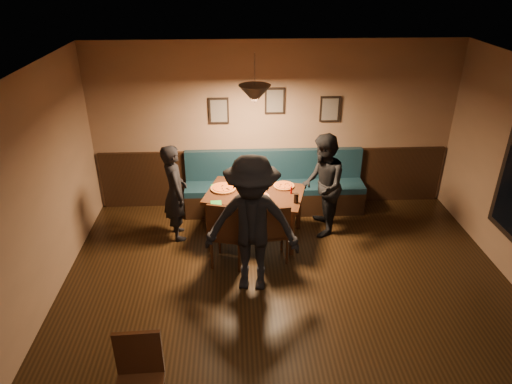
% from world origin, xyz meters
% --- Properties ---
extents(floor, '(7.00, 7.00, 0.00)m').
position_xyz_m(floor, '(0.00, 0.00, 0.00)').
color(floor, black).
rests_on(floor, ground).
extents(ceiling, '(7.00, 7.00, 0.00)m').
position_xyz_m(ceiling, '(0.00, 0.00, 2.80)').
color(ceiling, silver).
rests_on(ceiling, ground).
extents(wall_back, '(6.00, 0.00, 6.00)m').
position_xyz_m(wall_back, '(0.00, 3.50, 1.40)').
color(wall_back, '#8C704F').
rests_on(wall_back, ground).
extents(wainscot, '(5.88, 0.06, 1.00)m').
position_xyz_m(wainscot, '(0.00, 3.47, 0.50)').
color(wainscot, black).
rests_on(wainscot, ground).
extents(booth_bench, '(3.00, 0.60, 1.00)m').
position_xyz_m(booth_bench, '(0.00, 3.20, 0.50)').
color(booth_bench, '#0F232D').
rests_on(booth_bench, ground).
extents(picture_left, '(0.32, 0.04, 0.42)m').
position_xyz_m(picture_left, '(-0.90, 3.47, 1.70)').
color(picture_left, black).
rests_on(picture_left, wall_back).
extents(picture_center, '(0.32, 0.04, 0.42)m').
position_xyz_m(picture_center, '(0.00, 3.47, 1.85)').
color(picture_center, black).
rests_on(picture_center, wall_back).
extents(picture_right, '(0.32, 0.04, 0.42)m').
position_xyz_m(picture_right, '(0.90, 3.47, 1.70)').
color(picture_right, black).
rests_on(picture_right, wall_back).
extents(pendant_lamp, '(0.44, 0.44, 0.25)m').
position_xyz_m(pendant_lamp, '(-0.37, 2.38, 2.25)').
color(pendant_lamp, black).
rests_on(pendant_lamp, ceiling).
extents(dining_table, '(1.61, 1.25, 0.76)m').
position_xyz_m(dining_table, '(-0.37, 2.38, 0.38)').
color(dining_table, black).
rests_on(dining_table, floor).
extents(chair_near_left, '(0.55, 0.55, 1.02)m').
position_xyz_m(chair_near_left, '(-0.77, 1.71, 0.51)').
color(chair_near_left, black).
rests_on(chair_near_left, floor).
extents(chair_near_right, '(0.45, 0.45, 0.93)m').
position_xyz_m(chair_near_right, '(-0.15, 1.78, 0.46)').
color(chair_near_right, black).
rests_on(chair_near_right, floor).
extents(diner_left, '(0.50, 0.63, 1.51)m').
position_xyz_m(diner_left, '(-1.57, 2.45, 0.76)').
color(diner_left, black).
rests_on(diner_left, floor).
extents(diner_right, '(0.68, 0.84, 1.61)m').
position_xyz_m(diner_right, '(0.66, 2.47, 0.81)').
color(diner_right, black).
rests_on(diner_right, floor).
extents(diner_front, '(1.29, 0.86, 1.85)m').
position_xyz_m(diner_front, '(-0.47, 1.17, 0.93)').
color(diner_front, black).
rests_on(diner_front, floor).
extents(pizza_a, '(0.41, 0.41, 0.04)m').
position_xyz_m(pizza_a, '(-0.84, 2.51, 0.78)').
color(pizza_a, gold).
rests_on(pizza_a, dining_table).
extents(pizza_b, '(0.42, 0.42, 0.04)m').
position_xyz_m(pizza_b, '(-0.35, 2.20, 0.78)').
color(pizza_b, orange).
rests_on(pizza_b, dining_table).
extents(pizza_c, '(0.38, 0.38, 0.04)m').
position_xyz_m(pizza_c, '(0.08, 2.56, 0.78)').
color(pizza_c, '#C58B25').
rests_on(pizza_c, dining_table).
extents(soda_glass, '(0.08, 0.08, 0.15)m').
position_xyz_m(soda_glass, '(0.20, 2.04, 0.83)').
color(soda_glass, black).
rests_on(soda_glass, dining_table).
extents(tabasco_bottle, '(0.04, 0.04, 0.13)m').
position_xyz_m(tabasco_bottle, '(0.17, 2.33, 0.82)').
color(tabasco_bottle, '#8F0604').
rests_on(tabasco_bottle, dining_table).
extents(napkin_a, '(0.22, 0.22, 0.01)m').
position_xyz_m(napkin_a, '(-0.94, 2.63, 0.76)').
color(napkin_a, '#217B2A').
rests_on(napkin_a, dining_table).
extents(napkin_b, '(0.16, 0.16, 0.01)m').
position_xyz_m(napkin_b, '(-0.94, 2.07, 0.76)').
color(napkin_b, '#1F7627').
rests_on(napkin_b, dining_table).
extents(cutlery_set, '(0.17, 0.03, 0.00)m').
position_xyz_m(cutlery_set, '(-0.36, 1.95, 0.76)').
color(cutlery_set, silver).
rests_on(cutlery_set, dining_table).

